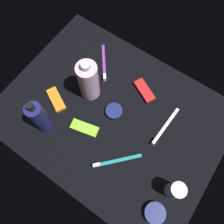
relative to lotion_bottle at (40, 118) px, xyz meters
The scene contains 12 objects.
ground_plane 26.91cm from the lotion_bottle, 135.48° to the right, with size 84.00×64.00×1.20cm, color black.
lotion_bottle is the anchor object (origin of this frame).
bodywash_bottle 21.60cm from the lotion_bottle, 104.30° to the right, with size 7.57×7.57×19.94cm.
deodorant_stick 51.07cm from the lotion_bottle, behind, with size 5.03×5.03×10.02cm, color silver.
toothbrush_teal 30.12cm from the lotion_bottle, behind, with size 13.11×14.02×2.10cm.
toothbrush_white 45.18cm from the lotion_bottle, 146.96° to the right, with size 2.16×18.04×2.10cm.
toothbrush_purple 35.22cm from the lotion_bottle, 94.20° to the right, with size 12.01×14.94×2.10cm.
snack_bar_red 41.23cm from the lotion_bottle, 124.46° to the right, with size 10.40×4.00×1.50cm, color red.
snack_bar_orange 13.46cm from the lotion_bottle, 70.83° to the right, with size 10.40×4.00×1.50cm, color orange.
snack_bar_lime 16.65cm from the lotion_bottle, 150.33° to the right, with size 10.40×4.00×1.50cm, color #8CD133.
cream_tin_left 49.96cm from the lotion_bottle, behind, with size 7.02×7.02×2.20cm, color navy.
cream_tin_right 27.04cm from the lotion_bottle, 132.63° to the right, with size 6.51×6.51×1.79cm, color navy.
Camera 1 is at (-17.40, 25.12, 81.95)cm, focal length 36.29 mm.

